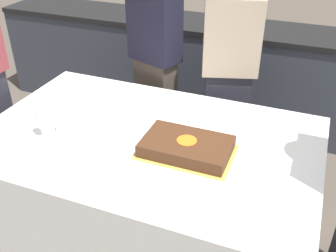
# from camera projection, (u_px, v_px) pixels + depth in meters

# --- Properties ---
(ground_plane) EXTENTS (14.00, 14.00, 0.00)m
(ground_plane) POSITION_uv_depth(u_px,v_px,m) (150.00, 233.00, 2.59)
(ground_plane) COLOR brown
(back_counter) EXTENTS (4.40, 0.58, 0.92)m
(back_counter) POSITION_uv_depth(u_px,v_px,m) (221.00, 73.00, 3.67)
(back_counter) COLOR #333842
(back_counter) RESTS_ON ground_plane
(dining_table) EXTENTS (1.89, 1.20, 0.76)m
(dining_table) POSITION_uv_depth(u_px,v_px,m) (149.00, 189.00, 2.39)
(dining_table) COLOR silver
(dining_table) RESTS_ON ground_plane
(cake) EXTENTS (0.49, 0.33, 0.08)m
(cake) POSITION_uv_depth(u_px,v_px,m) (187.00, 147.00, 2.04)
(cake) COLOR gold
(cake) RESTS_ON dining_table
(plate_stack) EXTENTS (0.19, 0.19, 0.04)m
(plate_stack) POSITION_uv_depth(u_px,v_px,m) (73.00, 125.00, 2.26)
(plate_stack) COLOR white
(plate_stack) RESTS_ON dining_table
(wine_glass) EXTENTS (0.06, 0.06, 0.20)m
(wine_glass) POSITION_uv_depth(u_px,v_px,m) (39.00, 116.00, 2.12)
(wine_glass) COLOR white
(wine_glass) RESTS_ON dining_table
(side_plate_near_cake) EXTENTS (0.19, 0.19, 0.00)m
(side_plate_near_cake) POSITION_uv_depth(u_px,v_px,m) (190.00, 121.00, 2.33)
(side_plate_near_cake) COLOR white
(side_plate_near_cake) RESTS_ON dining_table
(utensil_pile) EXTENTS (0.17, 0.08, 0.02)m
(utensil_pile) POSITION_uv_depth(u_px,v_px,m) (149.00, 197.00, 1.75)
(utensil_pile) COLOR white
(utensil_pile) RESTS_ON dining_table
(person_cutting_cake) EXTENTS (0.41, 0.30, 1.59)m
(person_cutting_cake) POSITION_uv_depth(u_px,v_px,m) (229.00, 76.00, 2.72)
(person_cutting_cake) COLOR #282833
(person_cutting_cake) RESTS_ON ground_plane
(person_standing_back) EXTENTS (0.41, 0.31, 1.68)m
(person_standing_back) POSITION_uv_depth(u_px,v_px,m) (155.00, 58.00, 2.87)
(person_standing_back) COLOR #4C4238
(person_standing_back) RESTS_ON ground_plane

